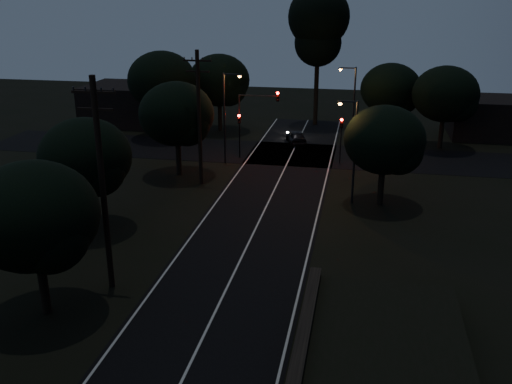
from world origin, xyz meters
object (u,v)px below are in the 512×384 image
(signal_right, at_px, (341,132))
(streetlight_b, at_px, (352,104))
(utility_pole_mid, at_px, (102,183))
(signal_left, at_px, (239,127))
(tall_pine, at_px, (318,25))
(streetlight_a, at_px, (226,112))
(signal_mast, at_px, (258,112))
(streetlight_c, at_px, (353,145))
(utility_pole_far, at_px, (199,116))
(car, at_px, (296,137))

(signal_right, xyz_separation_m, streetlight_b, (0.71, 4.01, 1.80))
(utility_pole_mid, relative_size, signal_left, 2.68)
(tall_pine, distance_m, streetlight_a, 19.22)
(signal_mast, xyz_separation_m, streetlight_c, (8.74, -9.99, 0.01))
(streetlight_c, bearing_deg, signal_left, 136.24)
(signal_left, distance_m, streetlight_b, 10.84)
(tall_pine, xyz_separation_m, signal_left, (-5.60, -15.01, -8.16))
(streetlight_b, relative_size, streetlight_c, 1.07)
(signal_left, bearing_deg, utility_pole_mid, -93.21)
(signal_right, bearing_deg, streetlight_a, -168.66)
(signal_mast, bearing_deg, utility_pole_far, -111.11)
(tall_pine, xyz_separation_m, signal_right, (3.60, -15.01, -8.16))
(signal_left, relative_size, signal_right, 1.00)
(signal_right, bearing_deg, streetlight_b, 80.00)
(streetlight_b, bearing_deg, tall_pine, 111.38)
(utility_pole_far, distance_m, signal_left, 8.53)
(streetlight_a, bearing_deg, car, 56.88)
(signal_mast, bearing_deg, streetlight_b, 25.99)
(signal_right, bearing_deg, streetlight_c, -82.98)
(car, bearing_deg, utility_pole_mid, 62.20)
(streetlight_c, bearing_deg, car, 110.30)
(streetlight_a, xyz_separation_m, streetlight_b, (10.61, 6.00, 0.00))
(tall_pine, bearing_deg, utility_pole_mid, -99.93)
(streetlight_a, bearing_deg, utility_pole_far, -96.59)
(utility_pole_mid, bearing_deg, streetlight_c, 51.74)
(signal_left, relative_size, streetlight_a, 0.51)
(streetlight_b, height_order, streetlight_c, streetlight_b)
(utility_pole_far, height_order, car, utility_pole_far)
(signal_left, height_order, streetlight_a, streetlight_a)
(signal_mast, distance_m, car, 7.58)
(utility_pole_far, bearing_deg, car, 67.11)
(utility_pole_far, height_order, streetlight_b, utility_pole_far)
(streetlight_b, bearing_deg, utility_pole_far, -133.30)
(utility_pole_mid, relative_size, signal_mast, 1.76)
(streetlight_b, bearing_deg, signal_right, -100.00)
(car, bearing_deg, signal_right, 110.95)
(tall_pine, distance_m, car, 13.73)
(signal_mast, height_order, streetlight_b, streetlight_b)
(signal_left, bearing_deg, signal_mast, 0.13)
(signal_left, xyz_separation_m, signal_mast, (1.69, 0.00, 1.50))
(signal_right, bearing_deg, utility_pole_mid, -112.99)
(signal_right, relative_size, car, 1.02)
(signal_left, bearing_deg, car, 53.12)
(tall_pine, distance_m, signal_right, 17.46)
(tall_pine, relative_size, streetlight_c, 2.03)
(utility_pole_far, distance_m, streetlight_b, 16.51)
(streetlight_a, xyz_separation_m, streetlight_c, (11.14, -8.00, -0.29))
(streetlight_a, bearing_deg, utility_pole_mid, -91.73)
(tall_pine, distance_m, signal_left, 17.98)
(streetlight_b, bearing_deg, utility_pole_mid, -111.30)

